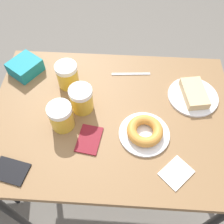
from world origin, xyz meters
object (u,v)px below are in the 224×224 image
at_px(beer_mug_right, 67,75).
at_px(plate_with_cake, 194,95).
at_px(beer_mug_center, 61,116).
at_px(fork, 131,74).
at_px(beer_mug_left, 81,99).
at_px(napkin_folded, 176,173).
at_px(passport_near_edge, 89,139).
at_px(blue_pouch, 25,67).
at_px(passport_far_edge, 11,171).
at_px(plate_with_donut, 145,132).

bearing_deg(beer_mug_right, plate_with_cake, -94.40).
distance_m(beer_mug_center, fork, 0.41).
bearing_deg(beer_mug_left, napkin_folded, -125.87).
xyz_separation_m(passport_near_edge, blue_pouch, (0.35, 0.34, 0.03)).
xyz_separation_m(passport_far_edge, blue_pouch, (0.50, 0.07, 0.03)).
distance_m(plate_with_cake, blue_pouch, 0.79).
xyz_separation_m(plate_with_donut, beer_mug_center, (0.03, 0.33, 0.04)).
bearing_deg(blue_pouch, napkin_folded, -124.78).
bearing_deg(fork, passport_near_edge, 156.46).
relative_size(plate_with_donut, beer_mug_left, 1.74).
bearing_deg(beer_mug_right, beer_mug_left, -148.23).
distance_m(plate_with_donut, fork, 0.33).
distance_m(plate_with_donut, passport_near_edge, 0.22).
distance_m(plate_with_cake, passport_near_edge, 0.50).
relative_size(beer_mug_left, blue_pouch, 0.66).
xyz_separation_m(beer_mug_right, blue_pouch, (0.07, 0.22, -0.03)).
xyz_separation_m(fork, passport_far_edge, (-0.51, 0.43, 0.00)).
distance_m(plate_with_donut, napkin_folded, 0.19).
distance_m(beer_mug_right, napkin_folded, 0.62).
bearing_deg(blue_pouch, beer_mug_center, -141.51).
height_order(napkin_folded, passport_far_edge, passport_far_edge).
height_order(plate_with_cake, beer_mug_left, beer_mug_left).
bearing_deg(beer_mug_left, passport_far_edge, 143.25).
xyz_separation_m(napkin_folded, fork, (0.48, 0.17, -0.00)).
xyz_separation_m(beer_mug_center, passport_far_edge, (-0.21, 0.16, -0.06)).
distance_m(beer_mug_left, beer_mug_center, 0.11).
height_order(plate_with_donut, passport_near_edge, plate_with_donut).
bearing_deg(passport_far_edge, passport_near_edge, -61.59).
bearing_deg(beer_mug_center, passport_near_edge, -119.83).
height_order(plate_with_donut, beer_mug_left, beer_mug_left).
bearing_deg(fork, beer_mug_left, 135.54).
bearing_deg(napkin_folded, beer_mug_center, 67.79).
distance_m(fork, passport_far_edge, 0.67).
xyz_separation_m(napkin_folded, passport_far_edge, (-0.03, 0.61, 0.00)).
distance_m(plate_with_donut, beer_mug_right, 0.43).
bearing_deg(passport_near_edge, blue_pouch, 44.19).
distance_m(napkin_folded, passport_far_edge, 0.61).
relative_size(beer_mug_left, beer_mug_right, 1.00).
bearing_deg(passport_near_edge, beer_mug_right, 23.72).
xyz_separation_m(beer_mug_left, beer_mug_right, (0.13, 0.08, 0.00)).
bearing_deg(plate_with_cake, passport_near_edge, 119.11).
distance_m(beer_mug_left, passport_near_edge, 0.17).
relative_size(napkin_folded, passport_far_edge, 0.99).
bearing_deg(plate_with_donut, blue_pouch, 60.73).
relative_size(plate_with_donut, beer_mug_center, 1.74).
height_order(beer_mug_left, beer_mug_right, same).
relative_size(beer_mug_right, fork, 0.64).
bearing_deg(napkin_folded, plate_with_cake, -15.97).
bearing_deg(fork, plate_with_donut, -169.82).
relative_size(fork, passport_far_edge, 1.30).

